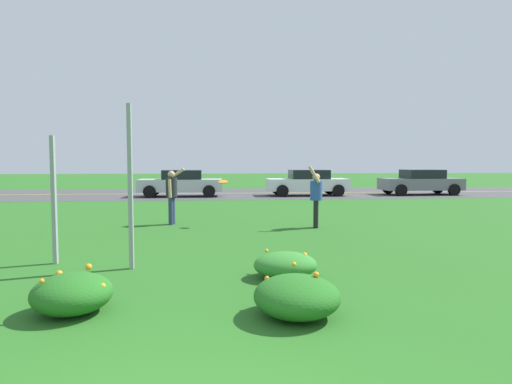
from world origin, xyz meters
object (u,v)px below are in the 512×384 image
at_px(car_gray_leftmost, 421,182).
at_px(car_white_center_left, 307,182).
at_px(car_silver_center_right, 181,183).
at_px(person_catcher_blue_shirt, 316,195).
at_px(person_thrower_dark_shirt, 172,192).
at_px(frisbee_orange, 223,182).
at_px(sign_post_near_path, 54,200).
at_px(sign_post_by_roadside, 130,187).

bearing_deg(car_gray_leftmost, car_white_center_left, 180.00).
relative_size(car_gray_leftmost, car_silver_center_right, 1.00).
relative_size(person_catcher_blue_shirt, car_silver_center_right, 0.39).
height_order(person_thrower_dark_shirt, frisbee_orange, person_thrower_dark_shirt).
xyz_separation_m(frisbee_orange, car_silver_center_right, (-2.05, 11.36, -0.56)).
height_order(person_catcher_blue_shirt, car_gray_leftmost, person_catcher_blue_shirt).
bearing_deg(car_silver_center_right, person_catcher_blue_shirt, -68.64).
height_order(sign_post_near_path, person_catcher_blue_shirt, sign_post_near_path).
relative_size(sign_post_near_path, car_silver_center_right, 0.52).
height_order(car_gray_leftmost, car_silver_center_right, same).
xyz_separation_m(car_gray_leftmost, car_white_center_left, (-6.67, 0.00, 0.00)).
height_order(frisbee_orange, car_white_center_left, car_white_center_left).
distance_m(person_catcher_blue_shirt, frisbee_orange, 2.71).
distance_m(person_thrower_dark_shirt, car_silver_center_right, 10.89).
xyz_separation_m(sign_post_by_roadside, car_gray_leftmost, (13.38, 16.32, -0.69)).
xyz_separation_m(sign_post_by_roadside, car_white_center_left, (6.71, 16.32, -0.69)).
bearing_deg(sign_post_by_roadside, person_catcher_blue_shirt, 45.36).
relative_size(car_white_center_left, car_silver_center_right, 1.00).
xyz_separation_m(sign_post_by_roadside, frisbee_orange, (1.71, 4.97, -0.14)).
bearing_deg(sign_post_near_path, sign_post_by_roadside, -19.84).
relative_size(sign_post_near_path, car_gray_leftmost, 0.52).
height_order(person_thrower_dark_shirt, car_white_center_left, person_thrower_dark_shirt).
bearing_deg(person_thrower_dark_shirt, car_silver_center_right, 92.75).
bearing_deg(car_white_center_left, frisbee_orange, -113.75).
height_order(frisbee_orange, car_silver_center_right, car_silver_center_right).
bearing_deg(person_thrower_dark_shirt, car_white_center_left, 59.04).
bearing_deg(car_white_center_left, car_gray_leftmost, 0.00).
bearing_deg(car_gray_leftmost, person_thrower_dark_shirt, -140.51).
bearing_deg(car_white_center_left, person_catcher_blue_shirt, -101.26).
relative_size(sign_post_by_roadside, person_thrower_dark_shirt, 1.68).
height_order(person_catcher_blue_shirt, car_white_center_left, person_catcher_blue_shirt).
bearing_deg(sign_post_by_roadside, sign_post_near_path, 160.16).
bearing_deg(person_catcher_blue_shirt, sign_post_near_path, -146.36).
height_order(person_thrower_dark_shirt, person_catcher_blue_shirt, person_catcher_blue_shirt).
bearing_deg(car_silver_center_right, car_gray_leftmost, 0.00).
distance_m(sign_post_by_roadside, frisbee_orange, 5.26).
relative_size(sign_post_near_path, car_white_center_left, 0.52).
bearing_deg(frisbee_orange, sign_post_near_path, -125.60).
distance_m(person_thrower_dark_shirt, car_white_center_left, 12.68).
bearing_deg(sign_post_by_roadside, car_gray_leftmost, 50.66).
height_order(sign_post_near_path, sign_post_by_roadside, sign_post_by_roadside).
relative_size(car_gray_leftmost, car_white_center_left, 1.00).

